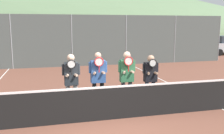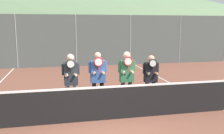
% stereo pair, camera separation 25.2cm
% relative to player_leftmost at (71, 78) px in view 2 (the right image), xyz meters
% --- Properties ---
extents(ground_plane, '(120.00, 120.00, 0.00)m').
position_rel_player_leftmost_xyz_m(ground_plane, '(0.82, -0.87, -1.09)').
color(ground_plane, brown).
extents(hill_distant, '(114.77, 63.76, 22.32)m').
position_rel_player_leftmost_xyz_m(hill_distant, '(0.82, 56.48, -1.09)').
color(hill_distant, '#5B7551').
rests_on(hill_distant, ground_plane).
extents(clubhouse_building, '(18.71, 5.50, 3.31)m').
position_rel_player_leftmost_xyz_m(clubhouse_building, '(1.86, 17.32, 0.59)').
color(clubhouse_building, tan).
rests_on(clubhouse_building, ground_plane).
extents(fence_back, '(22.16, 0.06, 3.36)m').
position_rel_player_leftmost_xyz_m(fence_back, '(0.82, 8.87, 0.59)').
color(fence_back, gray).
rests_on(fence_back, ground_plane).
extents(tennis_net, '(10.56, 0.09, 1.09)m').
position_rel_player_leftmost_xyz_m(tennis_net, '(0.82, -0.87, -0.57)').
color(tennis_net, gray).
rests_on(tennis_net, ground_plane).
extents(court_line_right_sideline, '(0.05, 16.00, 0.01)m').
position_rel_player_leftmost_xyz_m(court_line_right_sideline, '(4.75, 2.13, -1.08)').
color(court_line_right_sideline, white).
rests_on(court_line_right_sideline, ground_plane).
extents(player_leftmost, '(0.55, 0.34, 1.83)m').
position_rel_player_leftmost_xyz_m(player_leftmost, '(0.00, 0.00, 0.00)').
color(player_leftmost, white).
rests_on(player_leftmost, ground_plane).
extents(player_center_left, '(0.59, 0.34, 1.85)m').
position_rel_player_leftmost_xyz_m(player_center_left, '(0.85, 0.10, 0.01)').
color(player_center_left, black).
rests_on(player_center_left, ground_plane).
extents(player_center_right, '(0.57, 0.34, 1.87)m').
position_rel_player_leftmost_xyz_m(player_center_right, '(1.76, -0.03, 0.03)').
color(player_center_right, '#56565B').
rests_on(player_center_right, ground_plane).
extents(player_rightmost, '(0.56, 0.34, 1.72)m').
position_rel_player_leftmost_xyz_m(player_rightmost, '(2.62, 0.06, -0.06)').
color(player_rightmost, '#232838').
rests_on(player_rightmost, ground_plane).
extents(car_left_of_center, '(4.26, 1.97, 1.69)m').
position_rel_player_leftmost_xyz_m(car_left_of_center, '(-0.17, 12.21, -0.22)').
color(car_left_of_center, navy).
rests_on(car_left_of_center, ground_plane).
extents(car_center, '(4.37, 2.07, 1.71)m').
position_rel_player_leftmost_xyz_m(car_center, '(5.02, 12.04, -0.21)').
color(car_center, silver).
rests_on(car_center, ground_plane).
extents(car_right_of_center, '(4.26, 2.06, 1.71)m').
position_rel_player_leftmost_xyz_m(car_right_of_center, '(10.20, 11.96, -0.21)').
color(car_right_of_center, navy).
rests_on(car_right_of_center, ground_plane).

